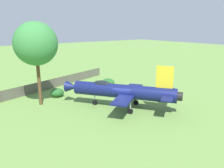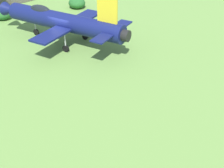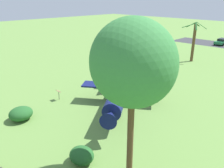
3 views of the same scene
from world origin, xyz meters
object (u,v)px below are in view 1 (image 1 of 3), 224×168
(shade_tree, at_px, (36,44))
(shrub_near_fence, at_px, (108,82))
(display_jet, at_px, (120,91))
(info_plaque, at_px, (135,86))
(shrub_by_tree, at_px, (57,93))

(shade_tree, xyz_separation_m, shrub_near_fence, (-1.98, 11.47, -6.64))
(display_jet, relative_size, info_plaque, 10.80)
(shrub_by_tree, bearing_deg, shade_tree, -59.63)
(shrub_near_fence, distance_m, info_plaque, 5.09)
(display_jet, relative_size, shade_tree, 1.26)
(shade_tree, relative_size, shrub_near_fence, 4.55)
(display_jet, distance_m, info_plaque, 6.99)
(shrub_by_tree, xyz_separation_m, info_plaque, (4.60, 9.95, 0.30))
(shade_tree, relative_size, info_plaque, 8.56)
(shrub_near_fence, xyz_separation_m, shrub_by_tree, (0.31, -8.63, -0.06))
(display_jet, height_order, info_plaque, display_jet)
(display_jet, distance_m, shade_tree, 10.96)
(info_plaque, bearing_deg, shade_tree, -102.89)
(shrub_by_tree, relative_size, info_plaque, 1.58)
(shade_tree, bearing_deg, display_jet, 46.49)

